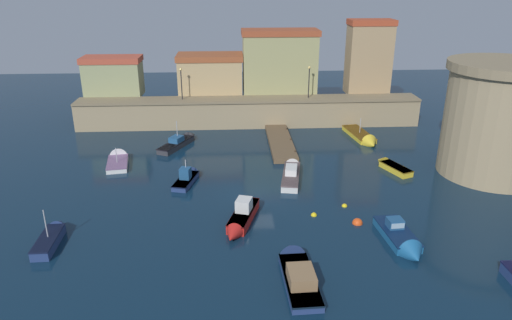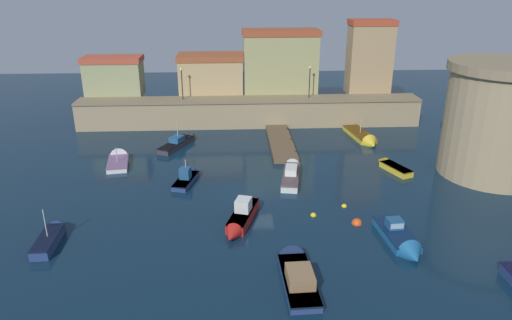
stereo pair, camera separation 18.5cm
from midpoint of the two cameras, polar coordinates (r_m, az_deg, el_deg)
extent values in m
plane|color=#0C2338|center=(40.30, 0.48, -4.35)|extent=(112.77, 112.77, 0.00)
cube|color=#9E8966|center=(58.90, -0.70, 5.73)|extent=(42.13, 3.28, 3.22)
cube|color=#817053|center=(58.45, -0.70, 7.36)|extent=(42.13, 3.58, 0.24)
cube|color=#969C6C|center=(63.20, -16.72, 9.41)|extent=(7.00, 3.80, 4.25)
cube|color=#B54A33|center=(62.77, -16.96, 11.61)|extent=(7.28, 3.95, 0.70)
cube|color=tan|center=(61.96, -5.37, 10.04)|extent=(8.06, 4.80, 4.37)
cube|color=#9C4E2B|center=(61.51, -5.45, 12.35)|extent=(8.38, 4.99, 0.70)
cube|color=tan|center=(61.70, 3.04, 11.48)|extent=(9.34, 4.29, 7.39)
cube|color=#A04829|center=(61.14, 3.11, 15.21)|extent=(9.72, 4.47, 0.70)
cube|color=tan|center=(63.29, 13.65, 11.72)|extent=(5.42, 3.24, 8.59)
cube|color=#AE4327|center=(62.73, 14.03, 15.90)|extent=(5.64, 3.37, 0.70)
cylinder|color=#9E8966|center=(48.57, 27.52, 3.86)|extent=(9.73, 9.73, 9.74)
cylinder|color=#867556|center=(47.48, 28.61, 9.92)|extent=(10.51, 10.51, 0.80)
cube|color=brown|center=(52.43, 3.12, 2.16)|extent=(2.53, 11.62, 0.53)
cylinder|color=#443524|center=(56.18, 3.87, 3.56)|extent=(0.20, 0.20, 0.70)
cylinder|color=#443524|center=(52.53, 4.35, 2.26)|extent=(0.20, 0.20, 0.70)
cylinder|color=#443524|center=(48.92, 4.91, 0.78)|extent=(0.20, 0.20, 0.70)
cylinder|color=black|center=(58.29, -8.85, 8.97)|extent=(0.12, 0.12, 3.52)
sphere|color=#F9D172|center=(57.92, -8.96, 10.82)|extent=(0.32, 0.32, 0.32)
cylinder|color=black|center=(58.77, 6.59, 9.22)|extent=(0.12, 0.12, 3.59)
sphere|color=#F9D172|center=(58.39, 6.67, 11.08)|extent=(0.32, 0.32, 0.32)
cube|color=navy|center=(29.56, 5.36, -14.43)|extent=(2.04, 5.53, 0.48)
cone|color=navy|center=(32.31, 4.30, -10.95)|extent=(1.80, 1.46, 1.75)
cube|color=black|center=(29.44, 5.38, -14.11)|extent=(2.08, 5.64, 0.08)
cube|color=olive|center=(28.88, 5.55, -13.89)|extent=(1.63, 2.11, 0.76)
cube|color=gold|center=(46.97, 16.72, -1.05)|extent=(2.42, 3.73, 0.60)
cone|color=gold|center=(48.51, 15.05, -0.15)|extent=(1.44, 1.34, 1.16)
cube|color=brown|center=(46.87, 16.75, -0.75)|extent=(2.47, 3.81, 0.08)
cube|color=white|center=(48.32, -16.30, -0.42)|extent=(2.50, 4.25, 0.52)
cone|color=white|center=(50.66, -16.14, 0.61)|extent=(1.96, 1.39, 1.80)
cube|color=slate|center=(48.24, -16.33, -0.17)|extent=(2.55, 4.34, 0.08)
cylinder|color=#B2B2B7|center=(47.73, -16.44, 0.59)|extent=(0.08, 0.08, 1.48)
cube|color=#333338|center=(52.20, -9.53, 1.85)|extent=(3.66, 5.54, 0.61)
cone|color=#333338|center=(54.92, -7.65, 2.94)|extent=(1.80, 1.84, 1.32)
cube|color=black|center=(52.11, -9.55, 2.12)|extent=(3.73, 5.65, 0.08)
cube|color=navy|center=(52.12, -9.49, 2.52)|extent=(1.68, 1.83, 0.59)
cube|color=#99B7C6|center=(52.69, -9.07, 2.79)|extent=(0.96, 0.51, 0.36)
cylinder|color=#B2B2B7|center=(52.05, -9.40, 3.49)|extent=(0.08, 0.08, 2.29)
cube|color=navy|center=(42.98, -8.42, -2.53)|extent=(2.23, 4.10, 0.48)
cone|color=navy|center=(45.10, -7.40, -1.30)|extent=(1.48, 1.37, 1.25)
cube|color=black|center=(42.90, -8.43, -2.29)|extent=(2.28, 4.19, 0.08)
cube|color=navy|center=(42.72, -8.45, -1.59)|extent=(1.09, 1.07, 1.02)
cylinder|color=#B2B2B7|center=(42.77, -8.38, -1.04)|extent=(0.08, 0.08, 1.73)
cube|color=#195689|center=(35.44, 16.78, -8.63)|extent=(2.18, 4.66, 0.61)
cone|color=#195689|center=(33.26, 18.72, -11.00)|extent=(1.84, 1.40, 1.75)
cube|color=#0B1F41|center=(35.32, 16.82, -8.25)|extent=(2.23, 4.75, 0.08)
cube|color=navy|center=(35.52, 16.58, -7.36)|extent=(1.15, 1.08, 0.66)
cube|color=#99B7C6|center=(35.11, 16.90, -7.69)|extent=(0.97, 0.13, 0.40)
cube|color=gold|center=(56.33, 12.50, 3.06)|extent=(2.66, 6.04, 0.55)
cone|color=gold|center=(53.25, 13.96, 1.86)|extent=(1.97, 1.63, 1.80)
cube|color=brown|center=(56.26, 12.52, 3.28)|extent=(2.72, 6.16, 0.08)
cylinder|color=#B2B2B7|center=(55.79, 12.69, 4.10)|extent=(0.08, 0.08, 1.75)
cube|color=navy|center=(36.03, -23.77, -9.01)|extent=(1.33, 3.95, 0.72)
cone|color=navy|center=(38.06, -22.65, -7.17)|extent=(1.19, 1.13, 1.16)
cube|color=black|center=(35.88, -23.85, -8.57)|extent=(1.36, 4.03, 0.08)
cylinder|color=#B2B2B7|center=(35.45, -24.07, -7.01)|extent=(0.08, 0.08, 2.05)
cube|color=silver|center=(43.30, 4.38, -2.04)|extent=(2.44, 5.99, 0.66)
cone|color=silver|center=(46.59, 4.61, -0.31)|extent=(1.60, 1.62, 1.38)
cube|color=#685354|center=(43.19, 4.39, -1.69)|extent=(2.49, 6.11, 0.08)
cube|color=silver|center=(43.17, 4.41, -1.20)|extent=(1.34, 1.95, 0.61)
cube|color=#99B7C6|center=(43.99, 4.47, -0.72)|extent=(0.93, 0.22, 0.36)
cube|color=red|center=(36.29, -1.44, -6.75)|extent=(2.69, 5.09, 0.77)
cone|color=red|center=(33.70, -2.81, -9.16)|extent=(1.62, 1.68, 1.28)
cube|color=#530C0B|center=(36.13, -1.44, -6.27)|extent=(2.74, 5.19, 0.08)
cube|color=silver|center=(36.00, -1.40, -5.45)|extent=(1.41, 1.54, 0.97)
sphere|color=#EA4C19|center=(36.80, 12.27, -7.54)|extent=(0.80, 0.80, 0.80)
sphere|color=yellow|center=(39.17, 10.77, -5.56)|extent=(0.45, 0.45, 0.45)
sphere|color=yellow|center=(37.38, 7.11, -6.70)|extent=(0.47, 0.47, 0.47)
camera|label=1|loc=(0.09, -89.88, 0.05)|focal=32.99mm
camera|label=2|loc=(0.09, 90.12, -0.05)|focal=32.99mm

